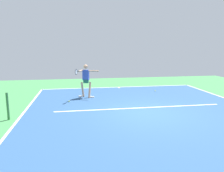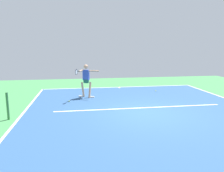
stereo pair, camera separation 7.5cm
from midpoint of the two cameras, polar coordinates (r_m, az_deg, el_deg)
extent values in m
plane|color=#428E4C|center=(9.41, 9.01, -6.99)|extent=(21.07, 21.07, 0.00)
cube|color=#2D5484|center=(9.41, 9.01, -6.98)|extent=(10.38, 12.21, 0.00)
cube|color=white|center=(15.11, 1.95, -0.29)|extent=(10.38, 0.10, 0.01)
cube|color=white|center=(9.26, -23.21, -7.97)|extent=(0.10, 12.21, 0.01)
cube|color=white|center=(10.10, 7.68, -5.72)|extent=(7.79, 0.10, 0.01)
cube|color=white|center=(14.92, 2.10, -0.43)|extent=(0.10, 0.30, 0.01)
cylinder|color=#38753D|center=(9.21, -25.56, -4.80)|extent=(0.09, 0.09, 1.07)
cylinder|color=tan|center=(12.02, -5.66, -1.04)|extent=(0.24, 0.37, 0.88)
cube|color=white|center=(12.06, -5.08, -2.88)|extent=(0.26, 0.18, 0.07)
cylinder|color=tan|center=(12.16, -7.51, -0.94)|extent=(0.24, 0.37, 0.88)
cube|color=white|center=(12.29, -8.00, -2.70)|extent=(0.26, 0.18, 0.07)
cube|color=#1E664C|center=(12.00, -6.64, 1.28)|extent=(0.31, 0.28, 0.20)
cube|color=#334CB2|center=(11.96, -6.67, 2.90)|extent=(0.38, 0.30, 0.57)
sphere|color=tan|center=(11.91, -6.72, 5.09)|extent=(0.23, 0.23, 0.23)
cylinder|color=tan|center=(11.78, -4.62, 3.97)|extent=(0.55, 0.29, 0.08)
cylinder|color=tan|center=(11.72, -7.96, 4.02)|extent=(0.29, 0.55, 0.08)
cylinder|color=black|center=(11.36, -8.69, 3.80)|extent=(0.11, 0.21, 0.03)
torus|color=black|center=(11.14, -9.17, 3.66)|extent=(0.14, 0.28, 0.29)
cylinder|color=silver|center=(11.14, -9.17, 3.66)|extent=(0.10, 0.23, 0.25)
sphere|color=#C6E53D|center=(11.30, -11.01, -3.94)|extent=(0.07, 0.07, 0.07)
sphere|color=#C6E53D|center=(13.98, 11.56, -1.24)|extent=(0.07, 0.07, 0.07)
camera|label=1|loc=(0.04, -89.80, 0.04)|focal=34.74mm
camera|label=2|loc=(0.04, 90.20, -0.04)|focal=34.74mm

